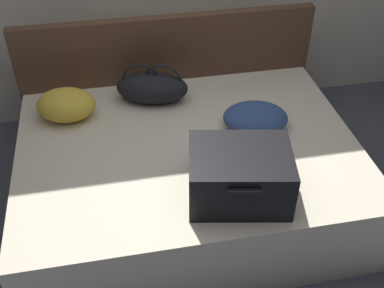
% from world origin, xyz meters
% --- Properties ---
extents(ground_plane, '(12.00, 12.00, 0.00)m').
position_xyz_m(ground_plane, '(0.00, 0.00, 0.00)').
color(ground_plane, '#4C515B').
extents(bed, '(2.08, 1.53, 0.51)m').
position_xyz_m(bed, '(0.00, 0.40, 0.26)').
color(bed, beige).
rests_on(bed, ground).
extents(headboard, '(2.12, 0.08, 0.99)m').
position_xyz_m(headboard, '(0.00, 1.21, 0.50)').
color(headboard, '#4C3323').
rests_on(headboard, ground).
extents(hard_case_large, '(0.60, 0.50, 0.29)m').
position_xyz_m(hard_case_large, '(0.19, -0.07, 0.66)').
color(hard_case_large, black).
rests_on(hard_case_large, bed).
extents(duffel_bag, '(0.53, 0.36, 0.29)m').
position_xyz_m(duffel_bag, '(-0.15, 0.92, 0.62)').
color(duffel_bag, black).
rests_on(duffel_bag, bed).
extents(pillow_near_headboard, '(0.46, 0.39, 0.16)m').
position_xyz_m(pillow_near_headboard, '(0.45, 0.49, 0.59)').
color(pillow_near_headboard, navy).
rests_on(pillow_near_headboard, bed).
extents(pillow_center_head, '(0.42, 0.34, 0.21)m').
position_xyz_m(pillow_center_head, '(-0.72, 0.83, 0.61)').
color(pillow_center_head, gold).
rests_on(pillow_center_head, bed).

